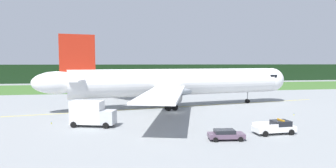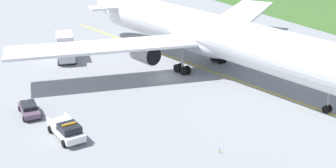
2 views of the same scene
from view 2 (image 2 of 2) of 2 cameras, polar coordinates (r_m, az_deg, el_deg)
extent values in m
plane|color=gray|center=(66.13, -0.45, 0.85)|extent=(320.00, 320.00, 0.00)
cube|color=yellow|center=(67.76, 5.83, 1.26)|extent=(71.81, 12.36, 0.01)
cylinder|color=silver|center=(66.13, 6.01, 5.64)|extent=(45.78, 13.09, 5.63)
ellipsoid|color=silver|center=(84.16, -6.25, 9.29)|extent=(9.58, 5.65, 4.22)
ellipsoid|color=#A7B0BA|center=(68.07, 4.57, 4.79)|extent=(13.34, 7.90, 3.09)
cube|color=silver|center=(81.33, 8.42, 7.96)|extent=(18.86, 23.54, 0.35)
cylinder|color=#AAAAAA|center=(76.20, 7.49, 6.14)|extent=(3.99, 3.19, 2.63)
cylinder|color=black|center=(75.02, 8.54, 5.84)|extent=(0.52, 2.40, 2.42)
cube|color=silver|center=(64.04, -7.81, 4.39)|extent=(12.26, 25.36, 0.35)
cylinder|color=#AAAAAA|center=(64.94, -2.71, 3.64)|extent=(3.99, 3.19, 2.63)
cylinder|color=black|center=(63.56, -1.67, 3.26)|extent=(0.52, 2.40, 2.42)
cube|color=silver|center=(83.48, -3.12, 9.68)|extent=(5.32, 6.81, 0.28)
cube|color=silver|center=(79.68, -6.95, 9.00)|extent=(3.62, 6.59, 0.28)
cylinder|color=gray|center=(57.52, 18.41, -1.63)|extent=(0.20, 0.20, 2.57)
cylinder|color=black|center=(58.21, 18.40, -2.73)|extent=(0.92, 0.37, 0.90)
cylinder|color=black|center=(57.80, 18.13, -2.87)|extent=(0.92, 0.37, 0.90)
cylinder|color=gray|center=(71.82, 6.03, 3.99)|extent=(0.28, 0.28, 2.57)
cylinder|color=black|center=(71.51, 6.20, 2.83)|extent=(1.23, 0.49, 1.20)
cylinder|color=black|center=(72.00, 6.58, 2.94)|extent=(1.23, 0.49, 1.20)
cylinder|color=black|center=(72.42, 5.40, 3.09)|extent=(1.23, 0.49, 1.20)
cylinder|color=black|center=(72.91, 5.78, 3.20)|extent=(1.23, 0.49, 1.20)
cylinder|color=gray|center=(66.91, 1.70, 2.81)|extent=(0.28, 0.28, 2.57)
cylinder|color=black|center=(67.07, 2.31, 1.68)|extent=(1.23, 0.49, 1.20)
cylinder|color=black|center=(66.62, 1.87, 1.55)|extent=(1.23, 0.49, 1.20)
cylinder|color=black|center=(68.04, 1.51, 1.98)|extent=(1.23, 0.49, 1.20)
cylinder|color=black|center=(67.60, 1.06, 1.85)|extent=(1.23, 0.49, 1.20)
cube|color=white|center=(50.59, -11.94, -5.40)|extent=(5.61, 2.27, 0.70)
cube|color=black|center=(49.44, -11.57, -5.12)|extent=(2.29, 1.97, 0.70)
cube|color=white|center=(51.77, -11.55, -4.02)|extent=(2.66, 0.20, 0.45)
cube|color=white|center=(51.18, -13.57, -4.51)|extent=(2.66, 0.20, 0.45)
cube|color=orange|center=(49.26, -11.60, -4.67)|extent=(0.26, 1.44, 0.16)
cylinder|color=black|center=(49.51, -9.96, -6.32)|extent=(0.77, 0.27, 0.76)
cylinder|color=black|center=(48.85, -12.21, -6.90)|extent=(0.77, 0.27, 0.76)
cylinder|color=black|center=(52.66, -11.64, -4.70)|extent=(0.77, 0.27, 0.76)
cylinder|color=black|center=(52.03, -13.77, -5.21)|extent=(0.77, 0.27, 0.76)
cube|color=#B6B9BF|center=(72.05, -11.89, 3.34)|extent=(2.51, 2.84, 2.00)
cube|color=silver|center=(74.97, -12.07, 4.57)|extent=(5.11, 3.62, 3.36)
cylinder|color=#99999E|center=(74.60, -11.93, 3.07)|extent=(0.77, 0.32, 1.04)
cylinder|color=#99999E|center=(76.36, -12.01, 3.49)|extent=(0.77, 0.32, 1.04)
cylinder|color=black|center=(72.41, -10.88, 2.67)|extent=(0.94, 0.51, 0.90)
cylinder|color=black|center=(72.32, -12.78, 2.50)|extent=(0.94, 0.51, 0.90)
cylinder|color=black|center=(77.04, -11.16, 3.78)|extent=(0.94, 0.51, 0.90)
cylinder|color=black|center=(76.97, -12.94, 3.62)|extent=(0.94, 0.51, 0.90)
cube|color=#584458|center=(56.70, -16.04, -2.97)|extent=(4.55, 2.24, 0.55)
cube|color=black|center=(56.70, -16.13, -2.42)|extent=(2.61, 1.82, 0.45)
cylinder|color=black|center=(55.53, -14.82, -3.67)|extent=(0.62, 0.24, 0.60)
cylinder|color=black|center=(55.31, -16.66, -3.97)|extent=(0.62, 0.24, 0.60)
cylinder|color=black|center=(58.32, -15.39, -2.51)|extent=(0.62, 0.24, 0.60)
cylinder|color=black|center=(58.11, -17.15, -2.79)|extent=(0.62, 0.24, 0.60)
cylinder|color=yellow|center=(47.12, 6.09, -7.91)|extent=(0.10, 0.10, 0.32)
sphere|color=blue|center=(47.02, 6.10, -7.69)|extent=(0.12, 0.12, 0.12)
cylinder|color=yellow|center=(81.43, -11.72, 4.46)|extent=(0.10, 0.10, 0.31)
sphere|color=blue|center=(81.37, -11.74, 4.60)|extent=(0.12, 0.12, 0.12)
camera|label=1|loc=(67.79, -47.07, 2.84)|focal=29.78mm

